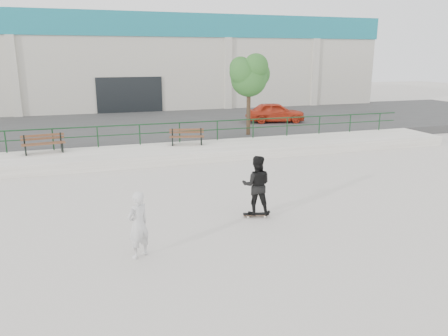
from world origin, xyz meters
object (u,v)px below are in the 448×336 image
object	(u,v)px
bench_left	(43,144)
skateboard	(256,214)
standing_skater	(257,185)
tree	(249,74)
seated_skater	(138,225)
bench_right	(187,137)
red_car	(275,112)

from	to	relation	value
bench_left	skateboard	bearing A→B (deg)	-62.99
standing_skater	tree	bearing A→B (deg)	-89.08
bench_left	standing_skater	xyz separation A→B (m)	(6.57, -9.26, 0.08)
tree	standing_skater	bearing A→B (deg)	-110.07
skateboard	seated_skater	distance (m)	4.16
standing_skater	seated_skater	size ratio (longest dim) A/B	1.09
bench_right	red_car	distance (m)	9.18
bench_right	skateboard	world-z (taller)	bench_right
red_car	standing_skater	bearing A→B (deg)	166.04
bench_right	seated_skater	size ratio (longest dim) A/B	1.06
bench_right	seated_skater	world-z (taller)	seated_skater
bench_left	standing_skater	distance (m)	11.35
bench_left	red_car	distance (m)	14.93
bench_right	red_car	world-z (taller)	red_car
bench_left	seated_skater	bearing A→B (deg)	-83.84
red_car	standing_skater	distance (m)	16.42
standing_skater	bench_right	bearing A→B (deg)	-69.16
bench_left	skateboard	world-z (taller)	bench_left
red_car	tree	bearing A→B (deg)	151.28
red_car	standing_skater	world-z (taller)	standing_skater
bench_right	tree	bearing A→B (deg)	35.60
bench_left	skateboard	size ratio (longest dim) A/B	2.36
bench_right	standing_skater	xyz separation A→B (m)	(-0.02, -9.14, 0.11)
bench_left	tree	world-z (taller)	tree
red_car	seated_skater	xyz separation A→B (m)	(-11.07, -16.36, -0.32)
skateboard	standing_skater	size ratio (longest dim) A/B	0.44
standing_skater	bench_left	bearing A→B (deg)	-33.64
bench_left	standing_skater	bearing A→B (deg)	-62.99
bench_left	seated_skater	size ratio (longest dim) A/B	1.14
bench_left	tree	size ratio (longest dim) A/B	0.43
skateboard	seated_skater	world-z (taller)	seated_skater
tree	red_car	world-z (taller)	tree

